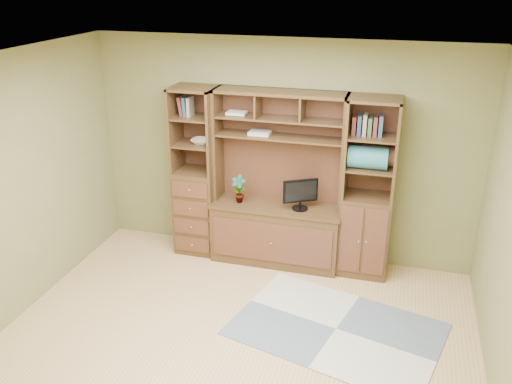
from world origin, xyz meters
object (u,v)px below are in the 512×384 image
(center_hutch, at_px, (277,182))
(left_tower, at_px, (196,172))
(right_tower, at_px, (368,189))
(monitor, at_px, (301,189))

(center_hutch, xyz_separation_m, left_tower, (-1.00, 0.04, 0.00))
(right_tower, xyz_separation_m, monitor, (-0.74, -0.07, -0.05))
(center_hutch, relative_size, left_tower, 1.00)
(left_tower, bearing_deg, right_tower, 0.00)
(left_tower, distance_m, right_tower, 2.02)
(right_tower, distance_m, monitor, 0.75)
(center_hutch, distance_m, right_tower, 1.03)
(right_tower, bearing_deg, monitor, -174.24)
(center_hutch, relative_size, right_tower, 1.00)
(center_hutch, height_order, monitor, center_hutch)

